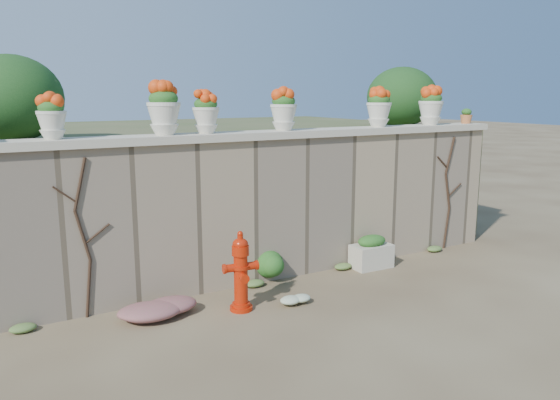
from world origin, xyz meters
TOP-DOWN VIEW (x-y plane):
  - ground at (0.00, 0.00)m, footprint 80.00×80.00m
  - stone_wall at (0.00, 1.80)m, footprint 8.00×0.40m
  - wall_cap at (0.00, 1.80)m, footprint 8.10×0.52m
  - raised_fill at (0.00, 5.00)m, footprint 9.00×6.00m
  - back_shrub_left at (-3.20, 3.00)m, footprint 1.30×1.30m
  - back_shrub_right at (3.40, 3.00)m, footprint 1.30×1.30m
  - vine_left at (-2.67, 1.58)m, footprint 0.60×0.04m
  - vine_right at (3.23, 1.58)m, footprint 0.60×0.04m
  - fire_hydrant at (-1.02, 0.86)m, footprint 0.43×0.30m
  - planter_box at (1.44, 1.38)m, footprint 0.62×0.37m
  - green_shrub at (-0.11, 1.54)m, footprint 0.60×0.54m
  - magenta_clump at (-2.01, 1.17)m, footprint 0.97×0.64m
  - white_flowers at (-0.36, 0.70)m, footprint 0.45×0.36m
  - urn_pot_0 at (-2.89, 1.80)m, footprint 0.33×0.33m
  - urn_pot_1 at (-1.59, 1.80)m, footprint 0.42×0.42m
  - urn_pot_2 at (-1.03, 1.80)m, footprint 0.35×0.35m
  - urn_pot_3 at (0.13, 1.80)m, footprint 0.37×0.37m
  - urn_pot_4 at (1.84, 1.80)m, footprint 0.38×0.38m
  - urn_pot_5 at (2.94, 1.80)m, footprint 0.40×0.40m
  - terracotta_pot at (3.80, 1.80)m, footprint 0.21×0.21m

SIDE VIEW (x-z plane):
  - ground at x=0.00m, z-range 0.00..0.00m
  - white_flowers at x=-0.36m, z-range 0.00..0.16m
  - magenta_clump at x=-2.01m, z-range 0.00..0.26m
  - planter_box at x=1.44m, z-range -0.02..0.49m
  - green_shrub at x=-0.11m, z-range 0.00..0.57m
  - fire_hydrant at x=-1.02m, z-range 0.00..0.99m
  - vine_left at x=-2.67m, z-range 0.04..1.94m
  - vine_right at x=3.23m, z-range 0.04..1.94m
  - stone_wall at x=0.00m, z-range 0.00..2.00m
  - raised_fill at x=0.00m, z-range 0.00..2.00m
  - wall_cap at x=0.00m, z-range 2.00..2.10m
  - terracotta_pot at x=3.80m, z-range 2.09..2.34m
  - urn_pot_0 at x=-2.89m, z-range 2.10..2.61m
  - urn_pot_2 at x=-1.03m, z-range 2.10..2.64m
  - urn_pot_3 at x=0.13m, z-range 2.10..2.68m
  - urn_pot_4 at x=1.84m, z-range 2.10..2.70m
  - urn_pot_5 at x=2.94m, z-range 2.10..2.73m
  - urn_pot_1 at x=-1.59m, z-range 2.10..2.75m
  - back_shrub_left at x=-3.20m, z-range 2.00..3.10m
  - back_shrub_right at x=3.40m, z-range 2.00..3.10m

